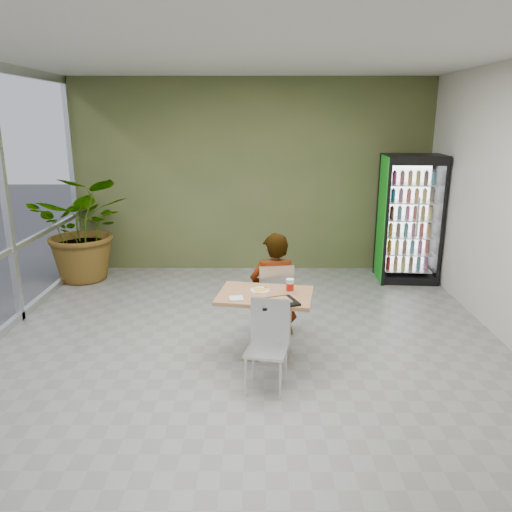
# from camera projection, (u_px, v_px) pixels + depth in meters

# --- Properties ---
(ground) EXTENTS (7.00, 7.00, 0.00)m
(ground) POSITION_uv_depth(u_px,v_px,m) (248.00, 361.00, 5.42)
(ground) COLOR gray
(ground) RESTS_ON ground
(room_envelope) EXTENTS (6.00, 7.00, 3.20)m
(room_envelope) POSITION_uv_depth(u_px,v_px,m) (247.00, 217.00, 4.99)
(room_envelope) COLOR silver
(room_envelope) RESTS_ON ground
(dining_table) EXTENTS (1.09, 0.85, 0.75)m
(dining_table) POSITION_uv_depth(u_px,v_px,m) (265.00, 312.00, 5.36)
(dining_table) COLOR tan
(dining_table) RESTS_ON ground
(chair_far) EXTENTS (0.45, 0.46, 0.91)m
(chair_far) POSITION_uv_depth(u_px,v_px,m) (275.00, 294.00, 5.91)
(chair_far) COLOR silver
(chair_far) RESTS_ON ground
(chair_near) EXTENTS (0.46, 0.46, 0.87)m
(chair_near) POSITION_uv_depth(u_px,v_px,m) (268.00, 337.00, 4.82)
(chair_near) COLOR silver
(chair_near) RESTS_ON ground
(seated_woman) EXTENTS (0.63, 0.45, 1.57)m
(seated_woman) POSITION_uv_depth(u_px,v_px,m) (274.00, 297.00, 5.97)
(seated_woman) COLOR black
(seated_woman) RESTS_ON ground
(pizza_plate) EXTENTS (0.30, 0.29, 0.03)m
(pizza_plate) POSITION_uv_depth(u_px,v_px,m) (260.00, 289.00, 5.38)
(pizza_plate) COLOR white
(pizza_plate) RESTS_ON dining_table
(soda_cup) EXTENTS (0.09, 0.09, 0.15)m
(soda_cup) POSITION_uv_depth(u_px,v_px,m) (290.00, 286.00, 5.31)
(soda_cup) COLOR white
(soda_cup) RESTS_ON dining_table
(napkin_stack) EXTENTS (0.16, 0.16, 0.02)m
(napkin_stack) POSITION_uv_depth(u_px,v_px,m) (236.00, 298.00, 5.13)
(napkin_stack) COLOR white
(napkin_stack) RESTS_ON dining_table
(cafeteria_tray) EXTENTS (0.48, 0.42, 0.02)m
(cafeteria_tray) POSITION_uv_depth(u_px,v_px,m) (277.00, 302.00, 5.01)
(cafeteria_tray) COLOR black
(cafeteria_tray) RESTS_ON dining_table
(beverage_fridge) EXTENTS (0.97, 0.77, 2.01)m
(beverage_fridge) POSITION_uv_depth(u_px,v_px,m) (410.00, 219.00, 7.93)
(beverage_fridge) COLOR black
(beverage_fridge) RESTS_ON ground
(potted_plant) EXTENTS (1.60, 1.40, 1.71)m
(potted_plant) POSITION_uv_depth(u_px,v_px,m) (85.00, 228.00, 7.98)
(potted_plant) COLOR #2F702D
(potted_plant) RESTS_ON ground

